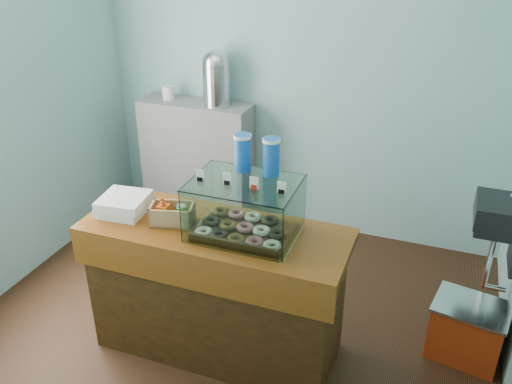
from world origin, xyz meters
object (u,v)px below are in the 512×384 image
at_px(counter, 217,289).
at_px(display_case, 246,204).
at_px(red_cooler, 467,330).
at_px(coffee_urn, 216,77).

distance_m(counter, display_case, 0.65).
height_order(display_case, red_cooler, display_case).
bearing_deg(counter, red_cooler, 17.86).
bearing_deg(counter, display_case, 13.67).
relative_size(counter, display_case, 2.64).
distance_m(display_case, coffee_urn, 1.78).
height_order(counter, display_case, display_case).
bearing_deg(display_case, red_cooler, 17.90).
height_order(counter, coffee_urn, coffee_urn).
height_order(coffee_urn, red_cooler, coffee_urn).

